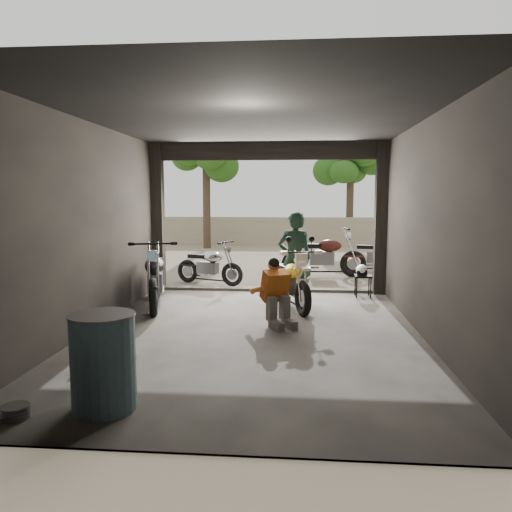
% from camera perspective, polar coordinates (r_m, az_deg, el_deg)
% --- Properties ---
extents(ground, '(80.00, 80.00, 0.00)m').
position_cam_1_polar(ground, '(7.57, -0.38, -9.10)').
color(ground, '#7A6D56').
rests_on(ground, ground).
extents(garage, '(7.00, 7.13, 3.20)m').
position_cam_1_polar(garage, '(7.86, -0.02, 1.00)').
color(garage, '#2D2B28').
rests_on(garage, ground).
extents(boundary_wall, '(18.00, 0.30, 1.20)m').
position_cam_1_polar(boundary_wall, '(21.31, 3.09, 2.86)').
color(boundary_wall, gray).
rests_on(boundary_wall, ground).
extents(tree_left, '(2.20, 2.20, 5.60)m').
position_cam_1_polar(tree_left, '(20.18, -5.74, 12.24)').
color(tree_left, '#382B1E').
rests_on(tree_left, ground).
extents(tree_right, '(2.20, 2.20, 5.00)m').
position_cam_1_polar(tree_right, '(21.40, 10.79, 10.70)').
color(tree_right, '#382B1E').
rests_on(tree_right, ground).
extents(main_bike, '(1.24, 1.86, 1.15)m').
position_cam_1_polar(main_bike, '(9.24, 4.05, -2.54)').
color(main_bike, white).
rests_on(main_bike, ground).
extents(left_bike, '(1.21, 2.03, 1.28)m').
position_cam_1_polar(left_bike, '(9.51, -11.47, -1.99)').
color(left_bike, black).
rests_on(left_bike, ground).
extents(outside_bike_a, '(1.67, 1.14, 1.04)m').
position_cam_1_polar(outside_bike_a, '(11.82, -5.37, -0.75)').
color(outside_bike_a, black).
rests_on(outside_bike_a, ground).
extents(outside_bike_b, '(1.96, 0.94, 1.29)m').
position_cam_1_polar(outside_bike_b, '(12.96, 7.78, 0.43)').
color(outside_bike_b, '#41140F').
rests_on(outside_bike_b, ground).
extents(outside_bike_c, '(1.75, 0.97, 1.12)m').
position_cam_1_polar(outside_bike_c, '(13.88, 13.87, 0.37)').
color(outside_bike_c, black).
rests_on(outside_bike_c, ground).
extents(rider, '(0.72, 0.54, 1.79)m').
position_cam_1_polar(rider, '(9.56, 4.43, -0.29)').
color(rider, '#172F24').
rests_on(rider, ground).
extents(mechanic, '(0.82, 0.90, 1.06)m').
position_cam_1_polar(mechanic, '(7.94, 2.56, -4.42)').
color(mechanic, '#C05D19').
rests_on(mechanic, ground).
extents(stool, '(0.34, 0.34, 0.47)m').
position_cam_1_polar(stool, '(10.47, 12.14, -2.55)').
color(stool, black).
rests_on(stool, ground).
extents(helmet, '(0.28, 0.29, 0.22)m').
position_cam_1_polar(helmet, '(10.42, 11.98, -1.56)').
color(helmet, white).
rests_on(helmet, stool).
extents(oil_drum, '(0.70, 0.70, 0.96)m').
position_cam_1_polar(oil_drum, '(5.13, -17.04, -11.67)').
color(oil_drum, '#446572').
rests_on(oil_drum, ground).
extents(sign_post, '(0.90, 0.08, 2.69)m').
position_cam_1_polar(sign_post, '(10.82, 20.85, 5.17)').
color(sign_post, black).
rests_on(sign_post, ground).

